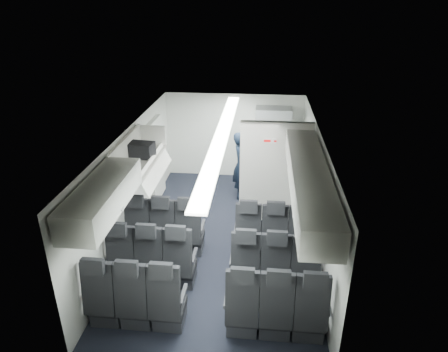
% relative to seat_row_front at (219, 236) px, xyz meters
% --- Properties ---
extents(cabin_shell, '(3.41, 6.01, 2.16)m').
position_rel_seat_row_front_xyz_m(cabin_shell, '(0.00, 0.53, 0.72)').
color(cabin_shell, black).
rests_on(cabin_shell, ground).
extents(seat_row_front, '(3.33, 0.56, 1.24)m').
position_rel_seat_row_front_xyz_m(seat_row_front, '(0.00, 0.00, 0.00)').
color(seat_row_front, black).
rests_on(seat_row_front, cabin_shell).
extents(seat_row_mid, '(3.33, 0.56, 1.24)m').
position_rel_seat_row_front_xyz_m(seat_row_mid, '(0.00, -0.90, 0.00)').
color(seat_row_mid, black).
rests_on(seat_row_mid, cabin_shell).
extents(seat_row_rear, '(3.33, 0.56, 1.24)m').
position_rel_seat_row_front_xyz_m(seat_row_rear, '(0.00, -1.80, 0.00)').
color(seat_row_rear, black).
rests_on(seat_row_rear, cabin_shell).
extents(overhead_bin_left_rear, '(0.53, 1.80, 0.40)m').
position_rel_seat_row_front_xyz_m(overhead_bin_left_rear, '(-1.40, -1.47, 1.46)').
color(overhead_bin_left_rear, silver).
rests_on(overhead_bin_left_rear, cabin_shell).
extents(overhead_bin_left_front_open, '(0.64, 1.70, 0.72)m').
position_rel_seat_row_front_xyz_m(overhead_bin_left_front_open, '(-1.44, 0.28, 1.33)').
color(overhead_bin_left_front_open, '#9E9E93').
rests_on(overhead_bin_left_front_open, cabin_shell).
extents(overhead_bin_right_rear, '(0.53, 1.80, 0.40)m').
position_rel_seat_row_front_xyz_m(overhead_bin_right_rear, '(1.40, -1.47, 1.46)').
color(overhead_bin_right_rear, silver).
rests_on(overhead_bin_right_rear, cabin_shell).
extents(overhead_bin_right_front, '(0.53, 1.70, 0.40)m').
position_rel_seat_row_front_xyz_m(overhead_bin_right_front, '(1.40, 0.28, 1.46)').
color(overhead_bin_right_front, silver).
rests_on(overhead_bin_right_front, cabin_shell).
extents(bulkhead_partition, '(1.40, 0.15, 2.13)m').
position_rel_seat_row_front_xyz_m(bulkhead_partition, '(0.98, 1.33, 0.67)').
color(bulkhead_partition, silver).
rests_on(bulkhead_partition, cabin_shell).
extents(galley_unit, '(0.85, 0.52, 1.90)m').
position_rel_seat_row_front_xyz_m(galley_unit, '(0.95, 3.25, 0.55)').
color(galley_unit, '#939399').
rests_on(galley_unit, cabin_shell).
extents(boarding_door, '(0.12, 1.27, 1.86)m').
position_rel_seat_row_front_xyz_m(boarding_door, '(-1.64, 2.09, 0.55)').
color(boarding_door, silver).
rests_on(boarding_door, cabin_shell).
extents(flight_attendant, '(0.42, 0.60, 1.58)m').
position_rel_seat_row_front_xyz_m(flight_attendant, '(0.25, 2.35, 0.38)').
color(flight_attendant, black).
rests_on(flight_attendant, ground).
extents(carry_on_bag, '(0.46, 0.35, 0.26)m').
position_rel_seat_row_front_xyz_m(carry_on_bag, '(-1.42, 0.45, 1.41)').
color(carry_on_bag, black).
rests_on(carry_on_bag, overhead_bin_left_front_open).
extents(papers, '(0.20, 0.09, 0.15)m').
position_rel_seat_row_front_xyz_m(papers, '(0.44, 2.30, 0.62)').
color(papers, white).
rests_on(papers, flight_attendant).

